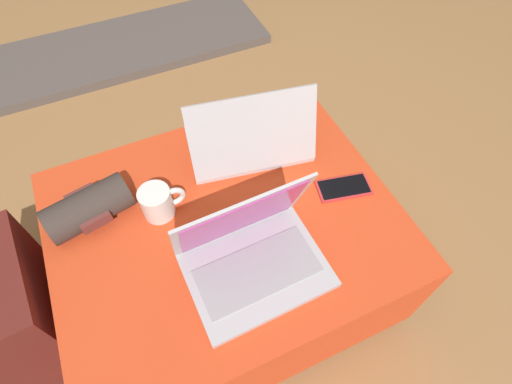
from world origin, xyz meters
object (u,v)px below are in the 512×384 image
laptop_far (249,140)px  wrist_brace (88,208)px  cell_phone (344,188)px  backpack (16,318)px  coffee_mug (158,202)px  laptop_near (251,253)px

laptop_far → wrist_brace: laptop_far is taller
cell_phone → backpack: (-0.93, 0.09, -0.18)m
laptop_far → coffee_mug: bearing=27.8°
wrist_brace → coffee_mug: bearing=-17.6°
laptop_far → wrist_brace: bearing=15.3°
cell_phone → wrist_brace: bearing=86.2°
coffee_mug → laptop_near: bearing=-55.9°
laptop_near → cell_phone: size_ratio=2.09×
laptop_far → cell_phone: size_ratio=2.40×
laptop_far → coffee_mug: 0.31m
wrist_brace → coffee_mug: wrist_brace is taller
laptop_near → coffee_mug: laptop_near is taller
cell_phone → laptop_far: bearing=50.2°
laptop_far → cell_phone: bearing=137.6°
laptop_near → cell_phone: (0.32, 0.10, -0.05)m
cell_phone → backpack: bearing=96.6°
coffee_mug → wrist_brace: bearing=162.4°
laptop_near → backpack: laptop_near is taller
backpack → coffee_mug: backpack is taller
backpack → coffee_mug: (0.45, 0.04, 0.22)m
laptop_far → wrist_brace: 0.46m
cell_phone → laptop_near: bearing=119.2°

